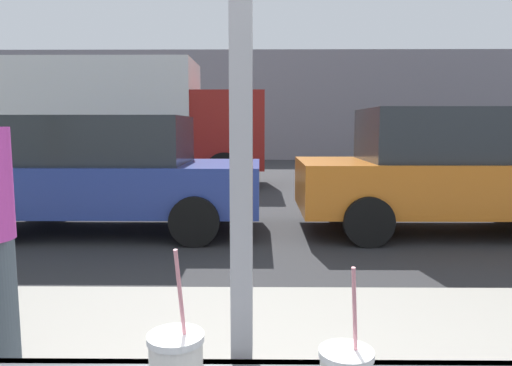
# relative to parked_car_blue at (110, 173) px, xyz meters

# --- Properties ---
(ground_plane) EXTENTS (60.00, 60.00, 0.00)m
(ground_plane) POSITION_rel_parked_car_blue_xyz_m (2.12, 2.26, -0.84)
(ground_plane) COLOR #2D2D30
(building_facade_far) EXTENTS (28.00, 1.20, 4.84)m
(building_facade_far) POSITION_rel_parked_car_blue_xyz_m (2.12, 15.01, 1.58)
(building_facade_far) COLOR gray
(building_facade_far) RESTS_ON ground
(parked_car_blue) EXTENTS (4.28, 1.97, 1.65)m
(parked_car_blue) POSITION_rel_parked_car_blue_xyz_m (0.00, 0.00, 0.00)
(parked_car_blue) COLOR #283D93
(parked_car_blue) RESTS_ON ground
(parked_car_orange) EXTENTS (4.20, 1.98, 1.76)m
(parked_car_orange) POSITION_rel_parked_car_blue_xyz_m (4.80, 0.00, 0.04)
(parked_car_orange) COLOR orange
(parked_car_orange) RESTS_ON ground
(box_truck) EXTENTS (6.22, 2.44, 3.13)m
(box_truck) POSITION_rel_parked_car_blue_xyz_m (-1.04, 5.35, 0.83)
(box_truck) COLOR silver
(box_truck) RESTS_ON ground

